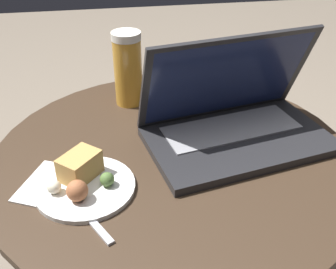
{
  "coord_description": "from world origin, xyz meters",
  "views": [
    {
      "loc": [
        -0.13,
        -0.66,
        0.96
      ],
      "look_at": [
        -0.02,
        -0.04,
        0.56
      ],
      "focal_mm": 42.0,
      "sensor_mm": 36.0,
      "label": 1
    }
  ],
  "objects": [
    {
      "name": "snack_plate",
      "position": [
        -0.18,
        -0.09,
        0.51
      ],
      "size": [
        0.18,
        0.18,
        0.06
      ],
      "color": "silver",
      "rests_on": "table"
    },
    {
      "name": "laptop",
      "position": [
        0.14,
        0.03,
        0.54
      ],
      "size": [
        0.41,
        0.29,
        0.23
      ],
      "color": "#232326",
      "rests_on": "table"
    },
    {
      "name": "beer_glass",
      "position": [
        -0.07,
        0.23,
        0.59
      ],
      "size": [
        0.07,
        0.07,
        0.18
      ],
      "color": "gold",
      "rests_on": "table"
    },
    {
      "name": "fork",
      "position": [
        -0.19,
        -0.13,
        0.5
      ],
      "size": [
        0.11,
        0.18,
        0.01
      ],
      "color": "#B2B2B7",
      "rests_on": "table"
    },
    {
      "name": "table",
      "position": [
        0.0,
        0.0,
        0.36
      ],
      "size": [
        0.74,
        0.74,
        0.49
      ],
      "color": "black",
      "rests_on": "ground_plane"
    },
    {
      "name": "napkin",
      "position": [
        -0.21,
        -0.09,
        0.5
      ],
      "size": [
        0.21,
        0.18,
        0.0
      ],
      "color": "white",
      "rests_on": "table"
    }
  ]
}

